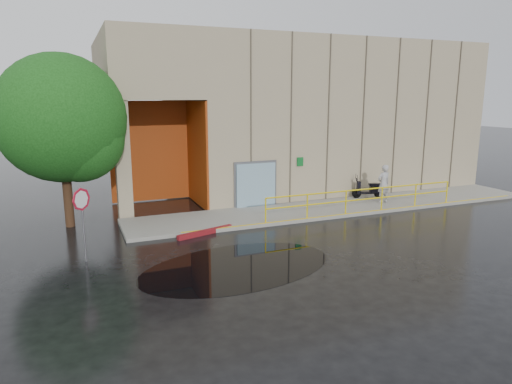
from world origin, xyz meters
TOP-DOWN VIEW (x-y plane):
  - ground at (0.00, 0.00)m, footprint 120.00×120.00m
  - sidewalk at (4.00, 4.50)m, footprint 20.00×3.00m
  - building at (5.10, 10.98)m, footprint 20.00×10.17m
  - guardrail at (4.25, 3.15)m, footprint 9.56×0.06m
  - person at (6.08, 4.21)m, footprint 0.69×0.48m
  - scooter at (6.05, 5.34)m, footprint 1.59×1.04m
  - stop_sign at (-7.41, 1.58)m, footprint 0.53×0.54m
  - red_curb at (-3.08, 2.96)m, footprint 2.34×0.89m
  - puddle at (-3.10, -0.65)m, footprint 6.77×4.75m
  - tree_near at (-7.68, 6.05)m, footprint 4.95×4.95m

SIDE VIEW (x-z plane):
  - ground at x=0.00m, z-range 0.00..0.00m
  - puddle at x=-3.10m, z-range 0.00..0.01m
  - sidewalk at x=4.00m, z-range 0.00..0.15m
  - red_curb at x=-3.08m, z-range 0.00..0.18m
  - guardrail at x=4.25m, z-range 0.16..1.19m
  - scooter at x=6.05m, z-range 0.24..1.44m
  - person at x=6.08m, z-range 0.15..1.99m
  - stop_sign at x=-7.41m, z-range 0.56..2.96m
  - tree_near at x=-7.68m, z-range 0.73..7.53m
  - building at x=5.10m, z-range 0.21..8.21m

